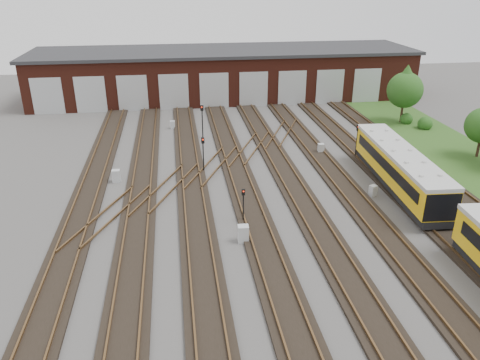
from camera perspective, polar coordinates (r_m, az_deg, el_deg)
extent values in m
plane|color=#464441|center=(29.39, 7.08, -8.50)|extent=(120.00, 120.00, 0.00)
cube|color=black|center=(29.32, -20.84, -9.96)|extent=(2.40, 70.00, 0.18)
cube|color=brown|center=(29.41, -22.27, -9.71)|extent=(0.10, 70.00, 0.15)
cube|color=brown|center=(29.07, -19.49, -9.66)|extent=(0.10, 70.00, 0.15)
cube|color=black|center=(28.63, -12.93, -9.73)|extent=(2.40, 70.00, 0.18)
cube|color=brown|center=(28.63, -14.41, -9.51)|extent=(0.10, 70.00, 0.15)
cube|color=brown|center=(28.48, -11.50, -9.39)|extent=(0.10, 70.00, 0.15)
cube|color=black|center=(28.50, -4.80, -9.31)|extent=(2.40, 70.00, 0.18)
cube|color=brown|center=(28.39, -6.28, -9.12)|extent=(0.10, 70.00, 0.15)
cube|color=brown|center=(28.45, -3.35, -8.93)|extent=(0.10, 70.00, 0.15)
cube|color=black|center=(28.93, 3.22, -8.71)|extent=(2.40, 70.00, 0.18)
cube|color=brown|center=(28.72, 1.80, -8.55)|extent=(0.10, 70.00, 0.15)
cube|color=brown|center=(28.97, 4.63, -8.31)|extent=(0.10, 70.00, 0.15)
cube|color=black|center=(29.89, 10.84, -7.98)|extent=(2.40, 70.00, 0.18)
cube|color=brown|center=(29.59, 9.53, -7.84)|extent=(0.10, 70.00, 0.15)
cube|color=brown|center=(30.03, 12.17, -7.57)|extent=(0.10, 70.00, 0.15)
cube|color=black|center=(31.33, 17.84, -7.18)|extent=(2.40, 70.00, 0.18)
cube|color=brown|center=(30.96, 16.67, -7.06)|extent=(0.10, 70.00, 0.15)
cube|color=brown|center=(31.55, 19.06, -6.78)|extent=(0.10, 70.00, 0.15)
cube|color=black|center=(33.20, 24.12, -6.37)|extent=(2.40, 70.00, 0.18)
cube|color=brown|center=(32.76, 23.10, -6.27)|extent=(0.10, 70.00, 0.15)
cube|color=brown|center=(33.49, 25.22, -5.99)|extent=(0.10, 70.00, 0.15)
cube|color=brown|center=(37.20, -8.91, -0.86)|extent=(5.40, 9.62, 0.15)
cube|color=brown|center=(40.98, -3.32, 1.78)|extent=(5.40, 9.62, 0.15)
cube|color=brown|center=(45.15, 1.30, 3.95)|extent=(5.40, 9.62, 0.15)
cube|color=brown|center=(33.95, -15.67, -4.05)|extent=(5.40, 9.62, 0.15)
cube|color=brown|center=(49.61, 5.13, 5.72)|extent=(5.40, 9.62, 0.15)
cube|color=#4E1D13|center=(65.47, -1.89, 12.75)|extent=(50.00, 12.00, 6.00)
cube|color=#2A2A2C|center=(64.93, -1.93, 15.48)|extent=(51.00, 12.50, 0.40)
cube|color=#AFB3B5|center=(61.23, -22.41, 9.43)|extent=(3.60, 0.12, 4.40)
cube|color=#AFB3B5|center=(60.20, -17.75, 9.87)|extent=(3.60, 0.12, 4.40)
cube|color=#AFB3B5|center=(59.58, -12.94, 10.26)|extent=(3.60, 0.12, 4.40)
cube|color=#AFB3B5|center=(59.37, -8.06, 10.58)|extent=(3.60, 0.12, 4.40)
cube|color=#AFB3B5|center=(59.59, -3.17, 10.82)|extent=(3.60, 0.12, 4.40)
cube|color=#AFB3B5|center=(60.22, 1.66, 10.99)|extent=(3.60, 0.12, 4.40)
cube|color=#AFB3B5|center=(61.25, 6.37, 11.07)|extent=(3.60, 0.12, 4.40)
cube|color=#AFB3B5|center=(62.67, 10.89, 11.09)|extent=(3.60, 0.12, 4.40)
cube|color=#AFB3B5|center=(64.44, 15.18, 11.04)|extent=(3.60, 0.12, 4.40)
cube|color=black|center=(38.82, 18.63, -0.23)|extent=(3.02, 14.10, 0.56)
cube|color=#DFBA0C|center=(38.33, 18.88, 1.55)|extent=(3.30, 14.12, 2.05)
cube|color=beige|center=(37.93, 19.11, 3.18)|extent=(3.40, 14.13, 0.28)
cube|color=black|center=(37.78, 17.21, 1.84)|extent=(0.83, 12.29, 0.79)
cube|color=black|center=(38.75, 20.60, 1.91)|extent=(0.83, 12.29, 0.79)
cylinder|color=black|center=(39.85, -4.49, 2.72)|extent=(0.10, 0.10, 2.61)
cube|color=black|center=(39.32, -4.56, 4.83)|extent=(0.27, 0.18, 0.50)
sphere|color=red|center=(39.19, -4.55, 4.92)|extent=(0.12, 0.12, 0.12)
cylinder|color=black|center=(31.84, 0.40, -3.48)|extent=(0.09, 0.09, 2.03)
cube|color=black|center=(31.30, 0.41, -1.48)|extent=(0.22, 0.13, 0.43)
sphere|color=red|center=(31.18, 0.43, -1.41)|extent=(0.10, 0.10, 0.10)
cylinder|color=black|center=(48.63, -4.60, 6.80)|extent=(0.11, 0.11, 2.83)
cube|color=black|center=(48.16, -4.67, 8.74)|extent=(0.32, 0.24, 0.57)
sphere|color=red|center=(48.02, -4.66, 8.83)|extent=(0.14, 0.14, 0.14)
cylinder|color=black|center=(44.13, 14.02, 4.22)|extent=(0.11, 0.11, 2.64)
cube|color=black|center=(43.64, 14.23, 6.20)|extent=(0.33, 0.25, 0.57)
sphere|color=red|center=(43.50, 14.30, 6.30)|extent=(0.14, 0.14, 0.14)
cube|color=#B8BCBE|center=(39.39, -14.86, 0.47)|extent=(0.66, 0.56, 1.05)
cube|color=#B8BCBE|center=(52.18, -8.23, 6.69)|extent=(0.54, 0.45, 0.86)
cube|color=#B8BCBE|center=(29.75, 0.39, -6.57)|extent=(0.71, 0.60, 1.14)
cube|color=#B8BCBE|center=(44.99, 9.83, 3.81)|extent=(0.58, 0.49, 0.93)
cube|color=#B8BCBE|center=(37.19, 15.89, -1.25)|extent=(0.65, 0.60, 0.86)
cylinder|color=#352117|center=(56.78, 19.09, 7.65)|extent=(0.26, 0.26, 2.03)
sphere|color=#1E4814|center=(56.15, 19.46, 10.30)|extent=(3.95, 3.95, 3.95)
cone|color=#1E4814|center=(55.86, 19.66, 11.70)|extent=(3.39, 3.39, 2.82)
cylinder|color=#352117|center=(48.54, 27.04, 3.44)|extent=(0.26, 0.26, 1.67)
sphere|color=#1E4814|center=(56.63, 19.64, 7.20)|extent=(1.40, 1.40, 1.40)
sphere|color=#1E4814|center=(55.28, 21.67, 6.61)|extent=(1.58, 1.58, 1.58)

